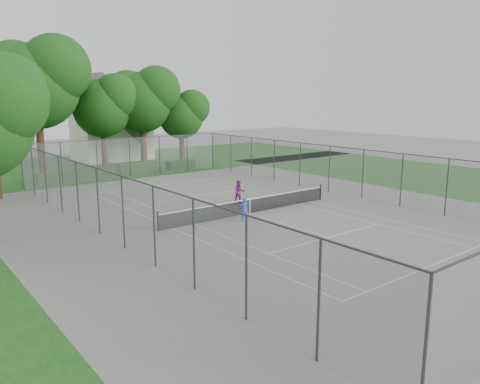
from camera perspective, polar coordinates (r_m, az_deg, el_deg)
ground at (r=29.04m, az=1.22°, el=-2.63°), size 120.00×120.00×0.00m
grass_far at (r=51.50m, az=-17.44°, el=3.08°), size 60.00×20.00×0.00m
grass_right at (r=45.96m, az=22.98°, el=1.73°), size 16.00×40.00×0.00m
court_markings at (r=29.04m, az=1.22°, el=-2.62°), size 11.03×23.83×0.01m
tennis_net at (r=28.92m, az=1.22°, el=-1.65°), size 12.87×0.10×1.10m
perimeter_fence at (r=28.65m, az=1.23°, el=0.88°), size 18.08×34.08×3.52m
tree_far_left at (r=46.42m, az=-23.53°, el=12.52°), size 8.75×7.99×12.58m
tree_far_midleft at (r=48.71m, az=-16.37°, el=10.31°), size 6.53×5.96×9.38m
tree_far_midright at (r=50.12m, az=-11.78°, el=11.24°), size 7.13×6.51×10.26m
tree_far_right at (r=51.26m, az=-7.09°, el=9.55°), size 5.48×5.00×7.87m
hedge_left at (r=42.46m, az=-21.23°, el=1.71°), size 3.48×1.04×0.87m
hedge_mid at (r=44.44m, az=-12.53°, el=2.78°), size 3.51×1.00×1.10m
hedge_right at (r=47.25m, az=-7.23°, el=3.33°), size 2.88×1.06×0.86m
house at (r=55.77m, az=-15.42°, el=7.82°), size 7.76×6.01×9.66m
girl_player at (r=27.10m, az=0.51°, el=-2.15°), size 0.59×0.48×1.39m
woman_player at (r=31.49m, az=-0.10°, el=-0.02°), size 0.96×0.87×1.60m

